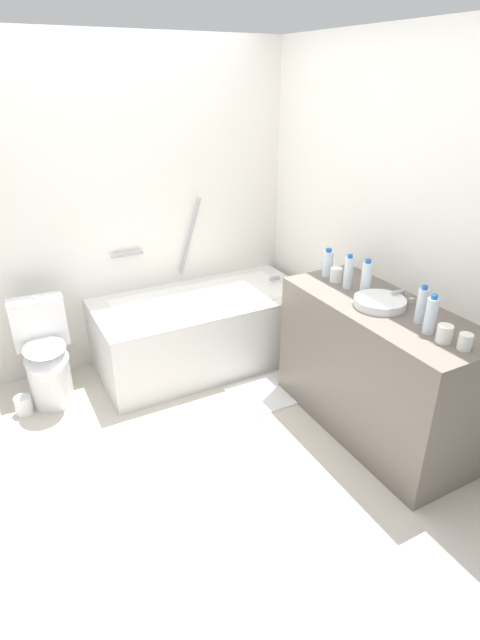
{
  "coord_description": "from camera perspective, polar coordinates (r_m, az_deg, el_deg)",
  "views": [
    {
      "loc": [
        -0.76,
        -2.3,
        2.08
      ],
      "look_at": [
        0.56,
        0.19,
        0.69
      ],
      "focal_mm": 27.82,
      "sensor_mm": 36.0,
      "label": 1
    }
  ],
  "objects": [
    {
      "name": "ground_plane",
      "position": [
        3.19,
        -7.54,
        -14.57
      ],
      "size": [
        3.99,
        3.99,
        0.0
      ],
      "primitive_type": "plane",
      "color": "beige"
    },
    {
      "name": "water_bottle_1",
      "position": [
        2.83,
        20.17,
        1.59
      ],
      "size": [
        0.06,
        0.06,
        0.22
      ],
      "color": "silver",
      "rests_on": "vanity_counter"
    },
    {
      "name": "wall_right_mirror",
      "position": [
        3.38,
        16.71,
        9.73
      ],
      "size": [
        0.1,
        2.96,
        2.35
      ],
      "primitive_type": "cube",
      "color": "white",
      "rests_on": "ground_plane"
    },
    {
      "name": "wall_back_tiled",
      "position": [
        3.82,
        -15.98,
        11.65
      ],
      "size": [
        3.39,
        0.1,
        2.35
      ],
      "primitive_type": "cube",
      "color": "white",
      "rests_on": "ground_plane"
    },
    {
      "name": "toilet_paper_roll",
      "position": [
        3.72,
        -23.64,
        -8.99
      ],
      "size": [
        0.11,
        0.11,
        0.13
      ],
      "primitive_type": "cylinder",
      "color": "white",
      "rests_on": "ground_plane"
    },
    {
      "name": "toilet",
      "position": [
        3.65,
        -21.41,
        -4.02
      ],
      "size": [
        0.36,
        0.51,
        0.74
      ],
      "rotation": [
        0.0,
        0.0,
        -1.63
      ],
      "color": "white",
      "rests_on": "ground_plane"
    },
    {
      "name": "water_bottle_2",
      "position": [
        3.36,
        10.07,
        6.42
      ],
      "size": [
        0.07,
        0.07,
        0.19
      ],
      "color": "silver",
      "rests_on": "vanity_counter"
    },
    {
      "name": "sink_basin",
      "position": [
        3.0,
        15.79,
        1.97
      ],
      "size": [
        0.3,
        0.3,
        0.05
      ],
      "primitive_type": "cylinder",
      "color": "white",
      "rests_on": "vanity_counter"
    },
    {
      "name": "drinking_glass_1",
      "position": [
        2.66,
        24.48,
        -2.29
      ],
      "size": [
        0.07,
        0.07,
        0.08
      ],
      "primitive_type": "cylinder",
      "color": "white",
      "rests_on": "vanity_counter"
    },
    {
      "name": "water_bottle_3",
      "position": [
        3.19,
        12.37,
        5.37
      ],
      "size": [
        0.06,
        0.06,
        0.22
      ],
      "color": "silver",
      "rests_on": "vanity_counter"
    },
    {
      "name": "sink_faucet",
      "position": [
        3.11,
        18.21,
        2.7
      ],
      "size": [
        0.12,
        0.15,
        0.07
      ],
      "color": "#B1B1B6",
      "rests_on": "vanity_counter"
    },
    {
      "name": "water_bottle_0",
      "position": [
        2.73,
        21.11,
        0.5
      ],
      "size": [
        0.06,
        0.06,
        0.22
      ],
      "color": "silver",
      "rests_on": "vanity_counter"
    },
    {
      "name": "drinking_glass_2",
      "position": [
        3.3,
        10.99,
        5.14
      ],
      "size": [
        0.08,
        0.08,
        0.09
      ],
      "primitive_type": "cylinder",
      "color": "white",
      "rests_on": "vanity_counter"
    },
    {
      "name": "bathtub",
      "position": [
        3.9,
        -4.15,
        -0.88
      ],
      "size": [
        1.64,
        0.79,
        1.23
      ],
      "color": "silver",
      "rests_on": "ground_plane"
    },
    {
      "name": "vanity_counter",
      "position": [
        3.21,
        15.36,
        -5.54
      ],
      "size": [
        0.56,
        1.34,
        0.87
      ],
      "primitive_type": "cube",
      "color": "#6B6056",
      "rests_on": "ground_plane"
    },
    {
      "name": "bath_mat",
      "position": [
        3.64,
        3.06,
        -8.45
      ],
      "size": [
        0.5,
        0.42,
        0.01
      ],
      "primitive_type": "cube",
      "color": "white",
      "rests_on": "ground_plane"
    },
    {
      "name": "water_bottle_4",
      "position": [
        3.13,
        14.31,
        4.74
      ],
      "size": [
        0.06,
        0.06,
        0.22
      ],
      "color": "silver",
      "rests_on": "vanity_counter"
    },
    {
      "name": "drinking_glass_0",
      "position": [
        2.69,
        22.46,
        -1.46
      ],
      "size": [
        0.08,
        0.08,
        0.09
      ],
      "primitive_type": "cylinder",
      "color": "white",
      "rests_on": "vanity_counter"
    }
  ]
}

